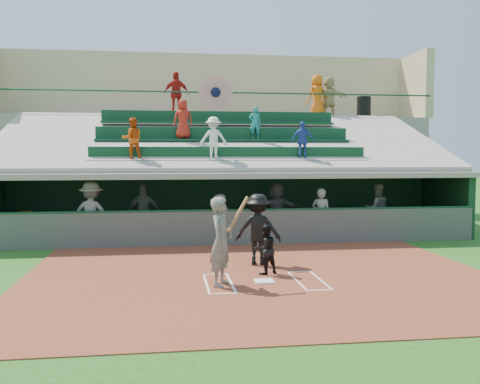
{
  "coord_description": "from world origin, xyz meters",
  "views": [
    {
      "loc": [
        -2.14,
        -11.63,
        2.87
      ],
      "look_at": [
        -0.07,
        3.5,
        1.8
      ],
      "focal_mm": 40.0,
      "sensor_mm": 36.0,
      "label": 1
    }
  ],
  "objects": [
    {
      "name": "concourse_staff_b",
      "position": [
        4.69,
        12.31,
        5.56
      ],
      "size": [
        1.1,
        0.9,
        1.92
      ],
      "primitive_type": "imported",
      "rotation": [
        0.0,
        0.0,
        3.5
      ],
      "color": "#D75B0C",
      "rests_on": "concourse_slab"
    },
    {
      "name": "trash_bin",
      "position": [
        7.0,
        12.49,
        5.08
      ],
      "size": [
        0.65,
        0.65,
        0.97
      ],
      "primitive_type": "cylinder",
      "color": "black",
      "rests_on": "concourse_slab"
    },
    {
      "name": "dugout_floor",
      "position": [
        0.0,
        6.75,
        0.02
      ],
      "size": [
        16.0,
        3.5,
        0.04
      ],
      "primitive_type": "cube",
      "color": "gray",
      "rests_on": "ground"
    },
    {
      "name": "dugout_bench",
      "position": [
        0.03,
        8.01,
        0.28
      ],
      "size": [
        15.67,
        4.32,
        0.48
      ],
      "primitive_type": "cube",
      "rotation": [
        0.0,
        0.0,
        -0.24
      ],
      "color": "olive",
      "rests_on": "dugout_floor"
    },
    {
      "name": "home_plate",
      "position": [
        0.0,
        0.0,
        0.04
      ],
      "size": [
        0.43,
        0.43,
        0.03
      ],
      "primitive_type": "cube",
      "color": "white",
      "rests_on": "dirt_slab"
    },
    {
      "name": "water_cooler",
      "position": [
        -6.64,
        6.23,
        0.86
      ],
      "size": [
        0.39,
        0.39,
        0.39
      ],
      "primitive_type": "cylinder",
      "color": "#CE620C",
      "rests_on": "white_table"
    },
    {
      "name": "ground",
      "position": [
        0.0,
        0.0,
        0.0
      ],
      "size": [
        100.0,
        100.0,
        0.0
      ],
      "primitive_type": "plane",
      "color": "#205217",
      "rests_on": "ground"
    },
    {
      "name": "dugout_player_b",
      "position": [
        -2.92,
        6.43,
        0.96
      ],
      "size": [
        1.14,
        0.61,
        1.84
      ],
      "primitive_type": "imported",
      "rotation": [
        0.0,
        0.0,
        2.99
      ],
      "color": "#595C57",
      "rests_on": "dugout_floor"
    },
    {
      "name": "dugout_player_d",
      "position": [
        1.68,
        6.8,
        0.97
      ],
      "size": [
        1.76,
        0.71,
        1.85
      ],
      "primitive_type": "imported",
      "rotation": [
        0.0,
        0.0,
        3.24
      ],
      "color": "#5D5F5A",
      "rests_on": "dugout_floor"
    },
    {
      "name": "home_umpire",
      "position": [
        0.19,
        1.95,
        0.94
      ],
      "size": [
        1.31,
        0.94,
        1.83
      ],
      "primitive_type": "imported",
      "rotation": [
        0.0,
        0.0,
        2.91
      ],
      "color": "black",
      "rests_on": "dirt_slab"
    },
    {
      "name": "dugout_player_f",
      "position": [
        5.15,
        6.19,
        0.95
      ],
      "size": [
        0.9,
        0.7,
        1.83
      ],
      "primitive_type": "imported",
      "rotation": [
        0.0,
        0.0,
        3.13
      ],
      "color": "#5E605B",
      "rests_on": "dugout_floor"
    },
    {
      "name": "concourse_slab",
      "position": [
        0.0,
        13.5,
        2.3
      ],
      "size": [
        20.0,
        3.0,
        4.6
      ],
      "primitive_type": "cube",
      "color": "gray",
      "rests_on": "ground"
    },
    {
      "name": "concourse_staff_c",
      "position": [
        5.3,
        12.46,
        5.53
      ],
      "size": [
        1.78,
        0.73,
        1.86
      ],
      "primitive_type": "imported",
      "rotation": [
        0.0,
        0.0,
        3.04
      ],
      "color": "tan",
      "rests_on": "concourse_slab"
    },
    {
      "name": "white_table",
      "position": [
        -6.64,
        6.3,
        0.35
      ],
      "size": [
        0.77,
        0.62,
        0.63
      ],
      "primitive_type": "cube",
      "rotation": [
        0.0,
        0.0,
        -0.12
      ],
      "color": "silver",
      "rests_on": "dugout_floor"
    },
    {
      "name": "grandstand",
      "position": [
        -0.01,
        10.51,
        2.26
      ],
      "size": [
        20.4,
        10.4,
        7.8
      ],
      "color": "#4C504B",
      "rests_on": "ground"
    },
    {
      "name": "dirt_slab",
      "position": [
        0.0,
        0.5,
        0.01
      ],
      "size": [
        11.0,
        9.0,
        0.02
      ],
      "primitive_type": "cube",
      "color": "brown",
      "rests_on": "ground"
    },
    {
      "name": "catcher",
      "position": [
        0.16,
        0.76,
        0.62
      ],
      "size": [
        0.71,
        0.64,
        1.19
      ],
      "primitive_type": "imported",
      "rotation": [
        0.0,
        0.0,
        3.55
      ],
      "color": "black",
      "rests_on": "dirt_slab"
    },
    {
      "name": "batter_at_plate",
      "position": [
        -0.99,
        -0.21,
        0.99
      ],
      "size": [
        0.99,
        0.84,
        1.95
      ],
      "color": "#565853",
      "rests_on": "dirt_slab"
    },
    {
      "name": "dugout_player_c",
      "position": [
        -0.47,
        5.29,
        0.83
      ],
      "size": [
        0.92,
        0.82,
        1.58
      ],
      "primitive_type": "imported",
      "rotation": [
        0.0,
        0.0,
        2.62
      ],
      "color": "#595B56",
      "rests_on": "dugout_floor"
    },
    {
      "name": "concourse_staff_a",
      "position": [
        -1.7,
        12.3,
        5.56
      ],
      "size": [
        1.15,
        0.53,
        1.92
      ],
      "primitive_type": "imported",
      "rotation": [
        0.0,
        0.0,
        3.2
      ],
      "color": "#AC1A13",
      "rests_on": "concourse_slab"
    },
    {
      "name": "dugout_player_e",
      "position": [
        2.84,
        5.2,
        0.91
      ],
      "size": [
        0.76,
        0.7,
        1.74
      ],
      "primitive_type": "imported",
      "rotation": [
        0.0,
        0.0,
        2.56
      ],
      "color": "#61645E",
      "rests_on": "dugout_floor"
    },
    {
      "name": "dugout_player_a",
      "position": [
        -4.49,
        5.41,
        1.04
      ],
      "size": [
        1.36,
        0.88,
        1.99
      ],
      "primitive_type": "imported",
      "rotation": [
        0.0,
        0.0,
        3.03
      ],
      "color": "#5B5E58",
      "rests_on": "dugout_floor"
    },
    {
      "name": "batters_box_chalk",
      "position": [
        0.0,
        0.0,
        0.02
      ],
      "size": [
        2.65,
        1.85,
        0.01
      ],
      "color": "white",
      "rests_on": "dirt_slab"
    }
  ]
}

